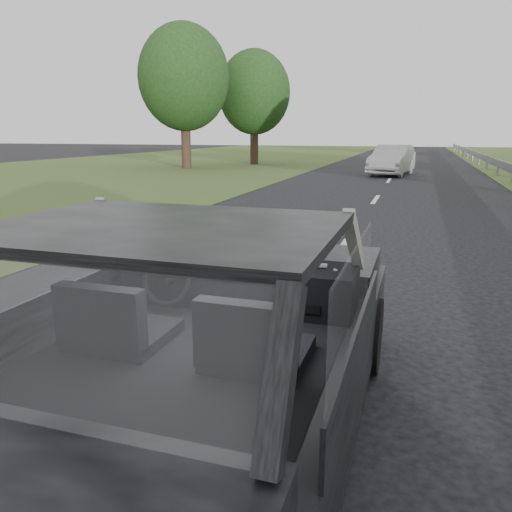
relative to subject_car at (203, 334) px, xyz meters
The scene contains 10 objects.
ground 0.72m from the subject_car, ahead, with size 140.00×140.00×0.00m, color #2A2A2E.
subject_car is the anchor object (origin of this frame).
dashboard 0.64m from the subject_car, 90.00° to the left, with size 1.58×0.45×0.30m, color black.
driver_seat 0.52m from the subject_car, 144.06° to the right, with size 0.50×0.72×0.42m, color black.
passenger_seat 0.52m from the subject_car, 35.94° to the right, with size 0.50×0.72×0.42m, color black.
steering_wheel 0.55m from the subject_car, 140.48° to the left, with size 0.36×0.36×0.04m, color black.
cat 0.70m from the subject_car, 73.05° to the left, with size 0.52×0.16×0.23m, color #9999A0.
other_car 20.90m from the subject_car, 90.21° to the left, with size 1.59×4.04×1.33m, color silver.
tree_5 24.63m from the subject_car, 115.92° to the left, with size 4.66×4.66×7.06m, color black, non-canonical shape.
tree_6 27.86m from the subject_car, 107.56° to the left, with size 4.19×4.19×6.35m, color black, non-canonical shape.
Camera 1 is at (1.12, -2.47, 1.86)m, focal length 35.00 mm.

